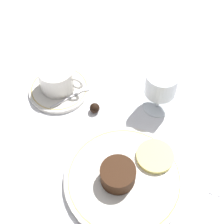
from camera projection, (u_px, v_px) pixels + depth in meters
ground_plane at (132, 167)px, 0.66m from camera, size 3.00×3.00×0.00m
dinner_plate at (124, 179)px, 0.63m from camera, size 0.24×0.24×0.01m
saucer at (59, 89)px, 0.78m from camera, size 0.15×0.15×0.01m
coffee_cup at (57, 78)px, 0.75m from camera, size 0.11×0.09×0.06m
spoon at (76, 94)px, 0.76m from camera, size 0.07×0.10×0.00m
wine_glass at (160, 86)px, 0.69m from camera, size 0.07×0.07×0.11m
fork at (214, 202)px, 0.61m from camera, size 0.03×0.18×0.01m
dessert_cake at (118, 175)px, 0.61m from camera, size 0.07×0.07×0.04m
pineapple_slice at (155, 156)px, 0.65m from camera, size 0.08×0.08×0.01m
chocolate_truffle at (95, 108)px, 0.74m from camera, size 0.02×0.02×0.02m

